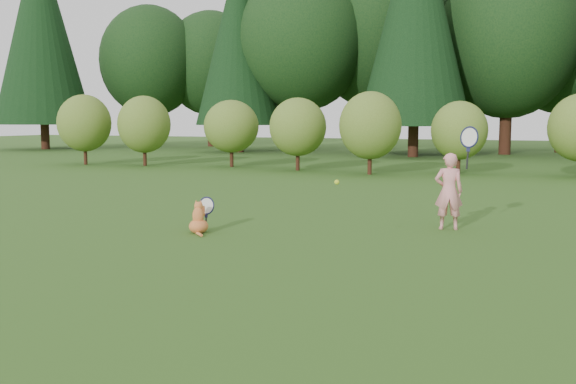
% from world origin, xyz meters
% --- Properties ---
extents(ground, '(100.00, 100.00, 0.00)m').
position_xyz_m(ground, '(0.00, 0.00, 0.00)').
color(ground, '#284A14').
rests_on(ground, ground).
extents(shrub_row, '(28.00, 3.00, 2.80)m').
position_xyz_m(shrub_row, '(0.00, 13.00, 1.40)').
color(shrub_row, '#567123').
rests_on(shrub_row, ground).
extents(child, '(0.74, 0.46, 1.91)m').
position_xyz_m(child, '(2.44, 2.40, 0.67)').
color(child, pink).
rests_on(child, ground).
extents(cat, '(0.49, 0.78, 0.71)m').
position_xyz_m(cat, '(-1.26, 0.56, 0.27)').
color(cat, '#BC4E24').
rests_on(cat, ground).
extents(tennis_ball, '(0.07, 0.07, 0.07)m').
position_xyz_m(tennis_ball, '(1.25, -0.02, 0.97)').
color(tennis_ball, '#C5EB1B').
rests_on(tennis_ball, ground).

